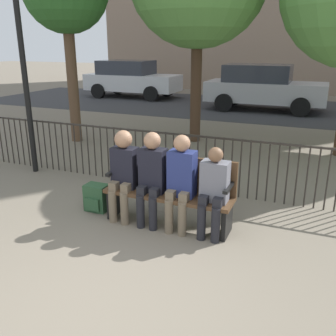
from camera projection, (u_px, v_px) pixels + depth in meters
ground_plane at (90, 310)px, 3.43m from camera, size 80.00×80.00×0.00m
park_bench at (170, 188)px, 4.98m from camera, size 1.73×0.45×0.92m
seated_person_0 at (124, 170)px, 5.03m from camera, size 0.34×0.39×1.25m
seated_person_1 at (152, 174)px, 4.88m from camera, size 0.34×0.39×1.26m
seated_person_2 at (181, 178)px, 4.74m from camera, size 0.34×0.39×1.26m
seated_person_3 at (214, 188)px, 4.59m from camera, size 0.34×0.39×1.15m
backpack at (97, 198)px, 5.43m from camera, size 0.33×0.26×0.39m
fence_railing at (198, 159)px, 6.04m from camera, size 9.01×0.03×0.95m
lamp_post at (20, 34)px, 6.40m from camera, size 0.28×0.28×3.76m
street_surface at (272, 109)px, 13.95m from camera, size 24.00×6.00×0.01m
parked_car_0 at (263, 87)px, 13.52m from camera, size 4.20×1.94×1.62m
parked_car_2 at (131, 78)px, 16.84m from camera, size 4.20×1.94×1.62m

